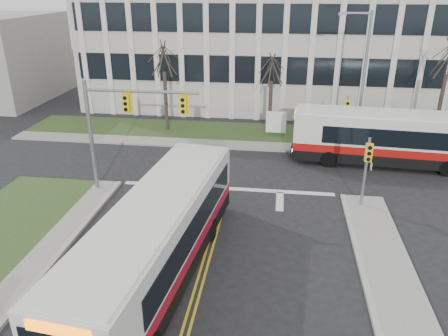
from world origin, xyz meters
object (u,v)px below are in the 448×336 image
streetlight (362,74)px  bus_cross (394,140)px  directory_sign (276,122)px  bus_main (158,241)px

streetlight → bus_cross: size_ratio=0.74×
directory_sign → bus_cross: bus_cross is taller
streetlight → bus_main: 19.34m
streetlight → directory_sign: 6.96m
bus_main → bus_cross: bearing=55.1°
bus_cross → bus_main: bearing=-36.6°
streetlight → bus_main: bearing=-120.5°
directory_sign → bus_main: (-4.12, -17.69, 0.51)m
streetlight → bus_cross: (1.93, -3.05, -3.54)m
bus_cross → streetlight: bearing=-143.3°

